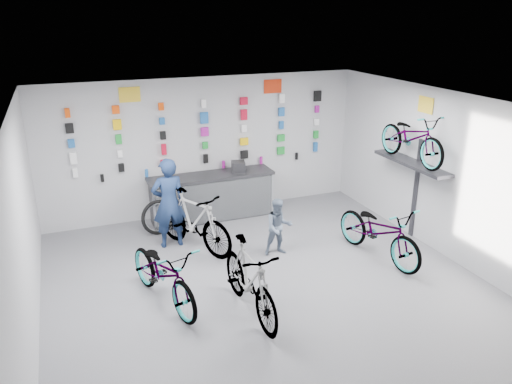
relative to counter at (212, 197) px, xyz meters
name	(u,v)px	position (x,y,z in m)	size (l,w,h in m)	color
floor	(278,299)	(0.00, -3.54, -0.49)	(8.00, 8.00, 0.00)	#56565B
ceiling	(281,111)	(0.00, -3.54, 2.51)	(8.00, 8.00, 0.00)	white
wall_back	(204,147)	(0.00, 0.46, 1.01)	(7.00, 7.00, 0.00)	#BDBDC0
wall_left	(21,251)	(-3.50, -3.54, 1.01)	(8.00, 8.00, 0.00)	#BDBDC0
wall_right	(465,183)	(3.50, -3.54, 1.01)	(8.00, 8.00, 0.00)	#BDBDC0
counter	(212,197)	(0.00, 0.00, 0.00)	(2.70, 0.66, 1.00)	black
merch_wall	(208,133)	(0.06, 0.39, 1.32)	(5.56, 0.08, 1.57)	white
wall_bracket	(412,167)	(3.33, -2.34, 0.98)	(0.39, 1.90, 2.00)	#333338
sign_left	(130,95)	(-1.50, 0.44, 2.23)	(0.42, 0.02, 0.30)	yellow
sign_right	(273,86)	(1.60, 0.44, 2.23)	(0.42, 0.02, 0.30)	red
sign_side	(426,105)	(3.48, -2.34, 2.16)	(0.02, 0.40, 0.30)	yellow
bike_left	(164,273)	(-1.67, -2.96, 0.03)	(0.69, 1.97, 1.04)	gray
bike_center	(250,280)	(-0.55, -3.73, 0.09)	(0.54, 1.91, 1.15)	gray
bike_right	(379,231)	(2.28, -2.91, 0.05)	(0.71, 2.03, 1.07)	gray
bike_service	(194,221)	(-0.76, -1.34, 0.10)	(0.55, 1.96, 1.18)	gray
bike_wall	(412,137)	(3.25, -2.34, 1.57)	(0.63, 1.80, 0.95)	gray
clerk	(169,203)	(-1.14, -1.00, 0.39)	(0.64, 0.42, 1.76)	#16274A
customer	(279,227)	(0.65, -2.10, 0.06)	(0.53, 0.41, 1.09)	slate
spare_wheel	(158,217)	(-1.25, -0.37, -0.13)	(0.74, 0.33, 0.72)	black
register	(238,166)	(0.62, 0.01, 0.62)	(0.28, 0.30, 0.22)	black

